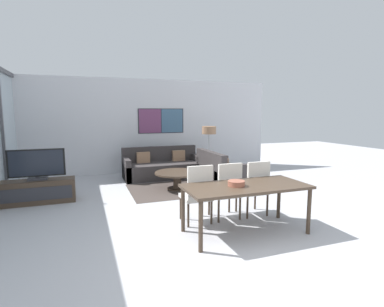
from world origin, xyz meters
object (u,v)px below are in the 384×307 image
Objects in this scene: television at (37,165)px; dining_chair_centre at (227,189)px; tv_console at (39,192)px; floor_lamp at (209,133)px; fruit_bowl at (236,183)px; dining_chair_right at (255,186)px; dining_chair_left at (198,192)px; sofa_main at (162,167)px; sofa_side at (221,173)px; dining_table at (246,190)px; coffee_table at (177,176)px.

dining_chair_centre is (3.14, -2.10, -0.25)m from television.
floor_lamp is (4.30, 1.38, 0.99)m from tv_console.
fruit_bowl is (2.98, -2.73, 0.00)m from television.
television reaches higher than dining_chair_right.
dining_chair_right is (3.68, -2.11, -0.25)m from television.
floor_lamp reaches higher than television.
sofa_main is at bearing 84.69° from dining_chair_left.
sofa_side is at bearing -45.33° from sofa_main.
television is 4.54m from floor_lamp.
fruit_bowl is 4.34m from floor_lamp.
dining_chair_centre reaches higher than tv_console.
dining_chair_centre is at bearing 156.63° from sofa_side.
sofa_side reaches higher than tv_console.
dining_chair_left and dining_chair_centre have the same top height.
dining_chair_centre is (3.14, -2.10, 0.29)m from tv_console.
sofa_main is 3.64m from dining_chair_centre.
dining_table is at bearing 161.13° from sofa_side.
dining_chair_centre is (0.20, -3.62, 0.26)m from sofa_main.
sofa_main is 1.66m from floor_lamp.
sofa_side is 2.45m from dining_chair_right.
television is 2.98m from coffee_table.
dining_chair_left is 1.00× the size of dining_chair_right.
dining_chair_right is at bearing -0.70° from dining_chair_centre.
fruit_bowl is at bearing -89.45° from sofa_main.
sofa_main is 1.75m from sofa_side.
dining_chair_left reaches higher than dining_table.
dining_chair_centre is 3.73m from floor_lamp.
coffee_table is at bearing 94.06° from dining_table.
tv_console is 4.19m from dining_table.
dining_chair_left is at bearing -115.86° from floor_lamp.
tv_console is at bearing -162.20° from floor_lamp.
floor_lamp is at bearing 79.94° from dining_chair_right.
dining_chair_centre reaches higher than sofa_side.
tv_console is 1.40× the size of dining_chair_left.
dining_chair_centre is (0.20, -2.20, 0.22)m from coffee_table.
dining_chair_centre is 0.69m from fruit_bowl.
television is 1.06× the size of dining_chair_centre.
television is 4.21m from sofa_side.
coffee_table is 1.08× the size of dining_chair_left.
dining_chair_left is (-0.34, -3.64, 0.26)m from sofa_main.
tv_console is 1.40× the size of dining_chair_right.
dining_chair_left is 0.54m from dining_chair_centre.
tv_console is at bearing 137.61° from fruit_bowl.
dining_chair_centre is at bearing -86.82° from sofa_main.
sofa_main is 1.42m from coffee_table.
dining_chair_right is at bearing 41.41° from fruit_bowl.
dining_chair_left reaches higher than fruit_bowl.
television reaches higher than coffee_table.
dining_chair_centre is 0.69× the size of floor_lamp.
coffee_table is (2.94, 0.10, -0.47)m from television.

